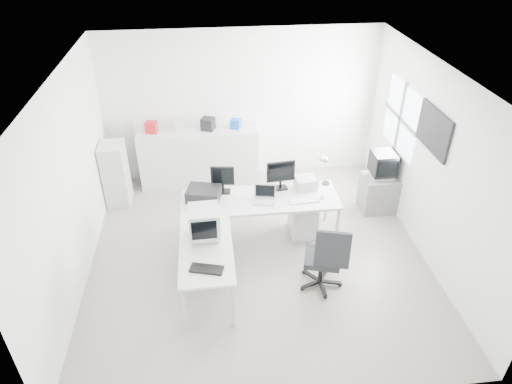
{
  "coord_description": "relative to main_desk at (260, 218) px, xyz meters",
  "views": [
    {
      "loc": [
        -0.64,
        -5.34,
        4.61
      ],
      "look_at": [
        0.0,
        0.2,
        1.0
      ],
      "focal_mm": 32.0,
      "sensor_mm": 36.0,
      "label": 1
    }
  ],
  "objects": [
    {
      "name": "lcd_monitor_large",
      "position": [
        0.35,
        0.25,
        0.61
      ],
      "size": [
        0.46,
        0.22,
        0.46
      ],
      "primitive_type": null,
      "rotation": [
        0.0,
        0.0,
        0.1
      ],
      "color": "black",
      "rests_on": "main_desk"
    },
    {
      "name": "crt_monitor",
      "position": [
        -0.85,
        -0.85,
        0.58
      ],
      "size": [
        0.36,
        0.36,
        0.41
      ],
      "primitive_type": null,
      "rotation": [
        0.0,
        0.0,
        0.03
      ],
      "color": "#B7B7BA",
      "rests_on": "side_desk"
    },
    {
      "name": "white_mouse",
      "position": [
        0.95,
        -0.1,
        0.4
      ],
      "size": [
        0.06,
        0.06,
        0.06
      ],
      "primitive_type": "sphere",
      "color": "silver",
      "rests_on": "main_desk"
    },
    {
      "name": "side_desk",
      "position": [
        -0.85,
        -1.1,
        0.0
      ],
      "size": [
        0.7,
        1.4,
        0.75
      ],
      "primitive_type": null,
      "color": "silver",
      "rests_on": "floor"
    },
    {
      "name": "black_keyboard",
      "position": [
        -0.85,
        -1.5,
        0.39
      ],
      "size": [
        0.44,
        0.27,
        0.03
      ],
      "primitive_type": "cube",
      "rotation": [
        0.0,
        0.0,
        -0.27
      ],
      "color": "black",
      "rests_on": "side_desk"
    },
    {
      "name": "drawer_pedestal",
      "position": [
        0.7,
        0.05,
        -0.08
      ],
      "size": [
        0.4,
        0.5,
        0.6
      ],
      "primitive_type": "cube",
      "color": "silver",
      "rests_on": "floor"
    },
    {
      "name": "desk_lamp",
      "position": [
        1.1,
        0.3,
        0.64
      ],
      "size": [
        0.19,
        0.19,
        0.52
      ],
      "primitive_type": null,
      "rotation": [
        0.0,
        0.0,
        0.1
      ],
      "color": "silver",
      "rests_on": "main_desk"
    },
    {
      "name": "laser_printer",
      "position": [
        0.75,
        0.22,
        0.47
      ],
      "size": [
        0.35,
        0.32,
        0.18
      ],
      "primitive_type": "cube",
      "rotation": [
        0.0,
        0.0,
        0.14
      ],
      "color": "#B0B0B0",
      "rests_on": "main_desk"
    },
    {
      "name": "inkjet_printer",
      "position": [
        -0.85,
        0.1,
        0.46
      ],
      "size": [
        0.57,
        0.49,
        0.18
      ],
      "primitive_type": "cube",
      "rotation": [
        0.0,
        0.0,
        -0.23
      ],
      "color": "black",
      "rests_on": "main_desk"
    },
    {
      "name": "clutter_bottle",
      "position": [
        -2.02,
        1.88,
        0.82
      ],
      "size": [
        0.07,
        0.07,
        0.22
      ],
      "primitive_type": "cylinder",
      "color": "silver",
      "rests_on": "sideboard"
    },
    {
      "name": "main_desk",
      "position": [
        0.0,
        0.0,
        0.0
      ],
      "size": [
        2.4,
        0.8,
        0.75
      ],
      "primitive_type": null,
      "color": "silver",
      "rests_on": "floor"
    },
    {
      "name": "back_wall",
      "position": [
        -0.09,
        2.1,
        1.02
      ],
      "size": [
        5.0,
        0.02,
        2.8
      ],
      "primitive_type": "cube",
      "color": "white",
      "rests_on": "floor"
    },
    {
      "name": "floor",
      "position": [
        -0.09,
        -0.4,
        -0.38
      ],
      "size": [
        5.0,
        5.0,
        0.01
      ],
      "primitive_type": "cube",
      "color": "#BBB4A7",
      "rests_on": "ground"
    },
    {
      "name": "wall_picture",
      "position": [
        2.38,
        -0.3,
        1.52
      ],
      "size": [
        0.04,
        0.9,
        0.6
      ],
      "primitive_type": null,
      "color": "black",
      "rests_on": "right_wall"
    },
    {
      "name": "left_wall",
      "position": [
        -2.59,
        -0.4,
        1.02
      ],
      "size": [
        0.02,
        5.0,
        2.8
      ],
      "primitive_type": "cube",
      "color": "white",
      "rests_on": "floor"
    },
    {
      "name": "ceiling",
      "position": [
        -0.09,
        -0.4,
        2.42
      ],
      "size": [
        5.0,
        5.0,
        0.01
      ],
      "primitive_type": "cube",
      "color": "white",
      "rests_on": "back_wall"
    },
    {
      "name": "laptop",
      "position": [
        0.05,
        -0.1,
        0.5
      ],
      "size": [
        0.43,
        0.44,
        0.24
      ],
      "primitive_type": null,
      "rotation": [
        0.0,
        0.0,
        -0.21
      ],
      "color": "#B7B7BA",
      "rests_on": "main_desk"
    },
    {
      "name": "crt_tv",
      "position": [
        2.13,
        0.57,
        0.49
      ],
      "size": [
        0.5,
        0.48,
        0.45
      ],
      "primitive_type": null,
      "color": "black",
      "rests_on": "tv_cabinet"
    },
    {
      "name": "clutter_box_b",
      "position": [
        -1.22,
        1.84,
        0.78
      ],
      "size": [
        0.16,
        0.14,
        0.15
      ],
      "primitive_type": "cube",
      "rotation": [
        0.0,
        0.0,
        -0.08
      ],
      "color": "silver",
      "rests_on": "sideboard"
    },
    {
      "name": "tv_cabinet",
      "position": [
        2.13,
        0.57,
        -0.05
      ],
      "size": [
        0.59,
        0.48,
        0.64
      ],
      "primitive_type": "cube",
      "color": "slate",
      "rests_on": "floor"
    },
    {
      "name": "window",
      "position": [
        2.39,
        0.8,
        1.23
      ],
      "size": [
        0.02,
        1.2,
        1.1
      ],
      "primitive_type": null,
      "color": "white",
      "rests_on": "right_wall"
    },
    {
      "name": "right_wall",
      "position": [
        2.41,
        -0.4,
        1.02
      ],
      "size": [
        0.02,
        5.0,
        2.8
      ],
      "primitive_type": "cube",
      "color": "white",
      "rests_on": "floor"
    },
    {
      "name": "clutter_box_d",
      "position": [
        -0.22,
        1.84,
        0.79
      ],
      "size": [
        0.21,
        0.2,
        0.17
      ],
      "primitive_type": "cube",
      "rotation": [
        0.0,
        0.0,
        -0.38
      ],
      "color": "blue",
      "rests_on": "sideboard"
    },
    {
      "name": "white_keyboard",
      "position": [
        0.65,
        -0.15,
        0.38
      ],
      "size": [
        0.47,
        0.18,
        0.02
      ],
      "primitive_type": "cube",
      "rotation": [
        0.0,
        0.0,
        0.07
      ],
      "color": "silver",
      "rests_on": "main_desk"
    },
    {
      "name": "lcd_monitor_small",
      "position": [
        -0.55,
        0.25,
        0.6
      ],
      "size": [
        0.38,
        0.25,
        0.45
      ],
      "primitive_type": null,
      "rotation": [
        0.0,
        0.0,
        -0.14
      ],
      "color": "black",
      "rests_on": "main_desk"
    },
    {
      "name": "filing_cabinet",
      "position": [
        -2.37,
        1.31,
        0.2
      ],
      "size": [
        0.4,
        0.48,
        1.14
      ],
      "primitive_type": "cube",
      "color": "silver",
      "rests_on": "floor"
    },
    {
      "name": "clutter_box_c",
      "position": [
        -0.72,
        1.84,
        0.82
      ],
      "size": [
        0.28,
        0.27,
        0.22
      ],
      "primitive_type": "cube",
      "rotation": [
        0.0,
        0.0,
        -0.4
      ],
      "color": "black",
      "rests_on": "sideboard"
    },
    {
      "name": "sideboard",
      "position": [
        -0.92,
        1.84,
        0.17
      ],
      "size": [
        2.17,
        0.54,
        1.08
      ],
      "primitive_type": "cube",
      "color": "silver",
      "rests_on": "floor"
    },
    {
      "name": "clutter_box_a",
      "position": [
        -1.72,
        1.84,
        0.81
      ],
      "size": [
        0.23,
        0.21,
        0.2
      ],
      "primitive_type": "cube",
      "rotation": [
        0.0,
        0.0,
        -0.19
      ],
      "color": "red",
      "rests_on": "sideboard"
    },
    {
      "name": "office_chair",
      "position": [
        0.71,
        -1.15,
        0.16
      ],
      "size": [
        0.76,
        0.76,
        1.07
      ],
      "primitive_type": null,
      "rotation": [
        0.0,
        0.0,
        -0.27
      ],
      "color": "#282A2D",
      "rests_on": "floor"
    }
  ]
}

